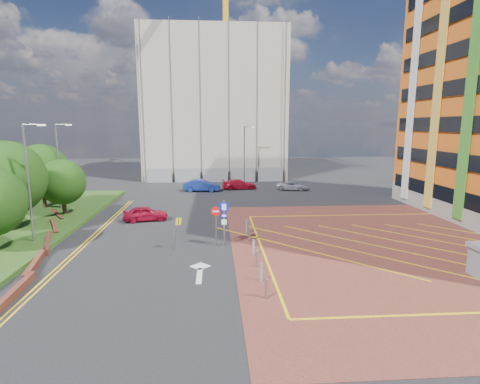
{
  "coord_description": "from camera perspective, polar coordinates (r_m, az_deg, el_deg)",
  "views": [
    {
      "loc": [
        -0.08,
        -23.49,
        8.2
      ],
      "look_at": [
        1.73,
        3.2,
        3.35
      ],
      "focal_mm": 28.0,
      "sensor_mm": 36.0,
      "label": 1
    }
  ],
  "objects": [
    {
      "name": "retaining_wall",
      "position": [
        29.17,
        -27.59,
        -6.84
      ],
      "size": [
        6.06,
        20.33,
        0.4
      ],
      "color": "brown",
      "rests_on": "ground"
    },
    {
      "name": "car_blue_back",
      "position": [
        46.56,
        -5.87,
        1.01
      ],
      "size": [
        4.6,
        1.86,
        1.49
      ],
      "primitive_type": "imported",
      "rotation": [
        0.0,
        0.0,
        1.51
      ],
      "color": "navy",
      "rests_on": "ground"
    },
    {
      "name": "tree_b",
      "position": [
        32.64,
        -32.05,
        1.73
      ],
      "size": [
        5.6,
        5.6,
        6.74
      ],
      "color": "#3D2B1C",
      "rests_on": "grass_bed"
    },
    {
      "name": "car_red_back",
      "position": [
        47.95,
        -0.13,
        1.2
      ],
      "size": [
        4.52,
        2.26,
        1.26
      ],
      "primitive_type": "imported",
      "rotation": [
        0.0,
        0.0,
        1.69
      ],
      "color": "#A90E22",
      "rests_on": "ground"
    },
    {
      "name": "construction_fence",
      "position": [
        53.98,
        -2.7,
        2.6
      ],
      "size": [
        21.6,
        0.06,
        2.0
      ],
      "primitive_type": "cube",
      "color": "gray",
      "rests_on": "ground"
    },
    {
      "name": "sign_cluster",
      "position": [
        25.26,
        -2.91,
        -4.05
      ],
      "size": [
        1.17,
        0.12,
        3.2
      ],
      "color": "#9EA0A8",
      "rests_on": "ground"
    },
    {
      "name": "tower_crane",
      "position": [
        65.39,
        -2.13,
        25.93
      ],
      "size": [
        1.6,
        35.0,
        35.4
      ],
      "color": "orange",
      "rests_on": "ground"
    },
    {
      "name": "lamp_left_far",
      "position": [
        38.44,
        -25.83,
        3.97
      ],
      "size": [
        1.53,
        0.16,
        8.0
      ],
      "color": "#9EA0A8",
      "rests_on": "grass_bed"
    },
    {
      "name": "lamp_back",
      "position": [
        51.8,
        0.74,
        6.03
      ],
      "size": [
        1.53,
        0.16,
        8.0
      ],
      "color": "#9EA0A8",
      "rests_on": "ground"
    },
    {
      "name": "tree_c",
      "position": [
        36.42,
        -25.46,
        1.38
      ],
      "size": [
        4.0,
        4.0,
        4.9
      ],
      "color": "#3D2B1C",
      "rests_on": "grass_bed"
    },
    {
      "name": "bollard_row",
      "position": [
        23.27,
        2.24,
        -9.12
      ],
      "size": [
        0.14,
        11.14,
        0.9
      ],
      "color": "#9EA0A8",
      "rests_on": "forecourt"
    },
    {
      "name": "car_silver_back",
      "position": [
        47.74,
        7.96,
        0.97
      ],
      "size": [
        4.32,
        2.68,
        1.11
      ],
      "primitive_type": "imported",
      "rotation": [
        0.0,
        0.0,
        1.35
      ],
      "color": "#B6B7BE",
      "rests_on": "ground"
    },
    {
      "name": "forecourt",
      "position": [
        28.58,
        26.08,
        -7.45
      ],
      "size": [
        26.0,
        26.0,
        0.02
      ],
      "primitive_type": "cube",
      "color": "brown",
      "rests_on": "ground"
    },
    {
      "name": "car_red_left",
      "position": [
        33.22,
        -14.23,
        -3.19
      ],
      "size": [
        3.98,
        2.2,
        1.28
      ],
      "primitive_type": "imported",
      "rotation": [
        0.0,
        0.0,
        1.76
      ],
      "color": "maroon",
      "rests_on": "ground"
    },
    {
      "name": "ground",
      "position": [
        24.88,
        -3.52,
        -8.98
      ],
      "size": [
        140.0,
        140.0,
        0.0
      ],
      "primitive_type": "plane",
      "color": "black",
      "rests_on": "ground"
    },
    {
      "name": "warning_sign",
      "position": [
        24.8,
        -9.65,
        -5.71
      ],
      "size": [
        0.64,
        0.4,
        2.25
      ],
      "color": "#9EA0A8",
      "rests_on": "ground"
    },
    {
      "name": "construction_building",
      "position": [
        63.55,
        -3.9,
        12.78
      ],
      "size": [
        21.2,
        19.2,
        22.0
      ],
      "primitive_type": "cube",
      "color": "#B2A892",
      "rests_on": "ground"
    },
    {
      "name": "tree_d",
      "position": [
        40.25,
        -27.97,
        2.9
      ],
      "size": [
        5.0,
        5.0,
        6.08
      ],
      "color": "#3D2B1C",
      "rests_on": "grass_bed"
    },
    {
      "name": "lamp_left_near",
      "position": [
        28.54,
        -29.47,
        1.82
      ],
      "size": [
        1.53,
        0.16,
        8.0
      ],
      "color": "#9EA0A8",
      "rests_on": "grass_bed"
    }
  ]
}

